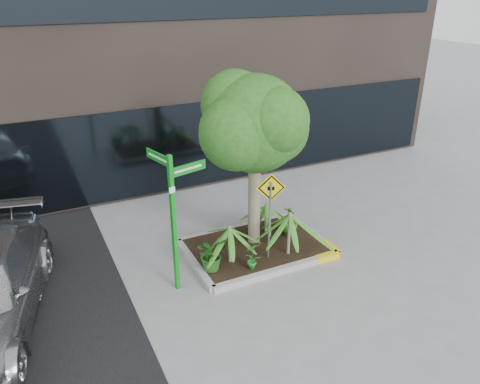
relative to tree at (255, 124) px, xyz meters
name	(u,v)px	position (x,y,z in m)	size (l,w,h in m)	color
ground	(255,258)	(-0.26, -0.56, -3.08)	(80.00, 80.00, 0.00)	gray
planter	(258,247)	(-0.03, -0.28, -2.98)	(3.35, 2.36, 0.15)	#9E9E99
tree	(255,124)	(0.00, 0.00, 0.00)	(2.82, 2.50, 4.22)	gray
palm_front	(290,215)	(0.44, -0.91, -1.94)	(1.19, 1.19, 1.33)	gray
palm_left	(230,228)	(-0.92, -0.61, -2.09)	(1.02, 1.02, 1.13)	gray
palm_back	(266,205)	(0.49, 0.26, -2.21)	(0.87, 0.87, 0.97)	gray
shrub_a	(212,254)	(-1.41, -0.72, -2.55)	(0.69, 0.69, 0.77)	#215618
shrub_b	(290,220)	(0.95, -0.12, -2.56)	(0.41, 0.41, 0.74)	#2F671E
shrub_c	(252,256)	(-0.61, -1.11, -2.61)	(0.35, 0.35, 0.66)	#237224
shrub_d	(256,223)	(0.14, 0.16, -2.57)	(0.41, 0.41, 0.74)	#1D5819
street_sign_post	(174,208)	(-2.22, -0.79, -1.24)	(1.02, 0.86, 2.99)	#0C8E1A
cattle_sign	(270,203)	(-0.08, -0.92, -1.51)	(0.61, 0.25, 2.11)	slate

